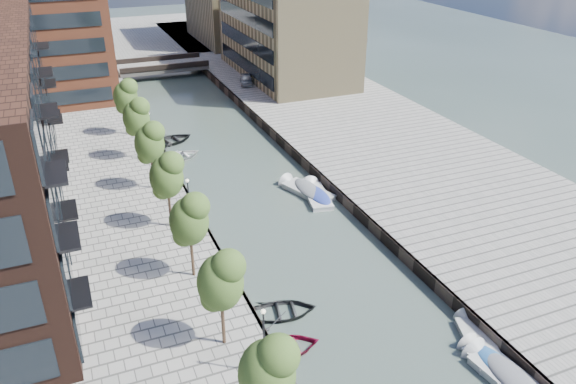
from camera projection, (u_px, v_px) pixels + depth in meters
water at (223, 151)px, 58.61m from camera, size 300.00×300.00×0.00m
quay_right at (358, 126)px, 63.83m from camera, size 20.00×140.00×1.00m
quay_wall_left at (165, 155)px, 56.31m from camera, size 0.25×140.00×1.00m
quay_wall_right at (277, 138)px, 60.46m from camera, size 0.25×140.00×1.00m
far_closure at (134, 37)px, 107.82m from camera, size 80.00×40.00×1.00m
tan_block_near at (285, 25)px, 78.56m from camera, size 12.00×25.00×14.00m
bridge at (162, 66)px, 84.35m from camera, size 13.00×6.00×1.30m
tree_0 at (267, 370)px, 23.65m from camera, size 2.50×2.50×5.95m
tree_1 at (220, 279)px, 29.42m from camera, size 2.50×2.50×5.95m
tree_2 at (189, 218)px, 35.18m from camera, size 2.50×2.50×5.95m
tree_3 at (166, 174)px, 40.95m from camera, size 2.50×2.50×5.95m
tree_4 at (149, 141)px, 46.72m from camera, size 2.50×2.50×5.95m
tree_5 at (136, 116)px, 52.49m from camera, size 2.50×2.50×5.95m
tree_6 at (125, 95)px, 58.26m from camera, size 2.50×2.50×5.95m
lamp_0 at (264, 335)px, 28.20m from camera, size 0.24×0.24×4.12m
lamp_1 at (189, 199)px, 41.38m from camera, size 0.24×0.24×4.12m
lamp_2 at (150, 128)px, 54.57m from camera, size 0.24×0.24×4.12m
sloop_1 at (283, 314)px, 35.07m from camera, size 4.89×3.92×0.90m
sloop_2 at (285, 351)px, 32.18m from camera, size 4.45×3.39×0.86m
sloop_3 at (180, 158)px, 56.83m from camera, size 5.15×4.28×0.92m
sloop_4 at (170, 143)px, 60.56m from camera, size 5.94×4.92×1.06m
motorboat_0 at (494, 365)px, 30.89m from camera, size 2.01×4.79×1.55m
motorboat_1 at (507, 377)px, 30.07m from camera, size 2.50×5.68×1.83m
motorboat_2 at (476, 338)px, 32.96m from camera, size 3.13×5.02×1.58m
motorboat_3 at (316, 194)px, 49.26m from camera, size 2.75×5.42×1.72m
motorboat_4 at (304, 190)px, 50.04m from camera, size 3.65×5.78×1.83m
car at (246, 79)px, 76.88m from camera, size 2.61×4.37×1.39m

